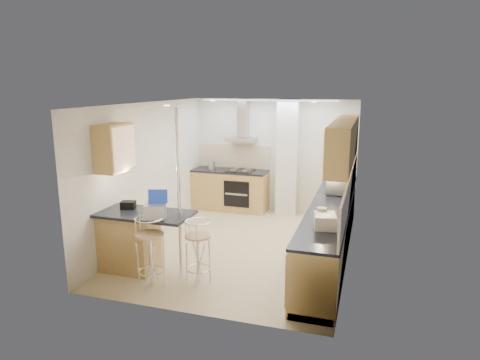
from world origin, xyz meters
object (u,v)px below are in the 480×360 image
(laptop, at_px, (155,212))
(bread_bin, at_px, (325,221))
(bar_stool_end, at_px, (198,252))
(bar_stool_near, at_px, (150,252))
(microwave, at_px, (338,184))

(laptop, distance_m, bread_bin, 2.38)
(laptop, height_order, bar_stool_end, laptop)
(bar_stool_end, distance_m, bread_bin, 1.84)
(laptop, height_order, bar_stool_near, laptop)
(bar_stool_end, xyz_separation_m, bread_bin, (1.74, 0.29, 0.54))
(bread_bin, bearing_deg, bar_stool_near, -176.64)
(microwave, distance_m, bread_bin, 2.00)
(bar_stool_end, bearing_deg, bar_stool_near, 134.18)
(bar_stool_near, xyz_separation_m, bread_bin, (2.33, 0.59, 0.50))
(microwave, xyz_separation_m, bar_stool_near, (-2.34, -2.59, -0.57))
(bar_stool_near, relative_size, bar_stool_end, 1.09)
(bread_bin, bearing_deg, microwave, 78.99)
(bar_stool_near, height_order, bar_stool_end, bar_stool_near)
(microwave, bearing_deg, bar_stool_end, 137.78)
(bar_stool_near, relative_size, bread_bin, 2.87)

